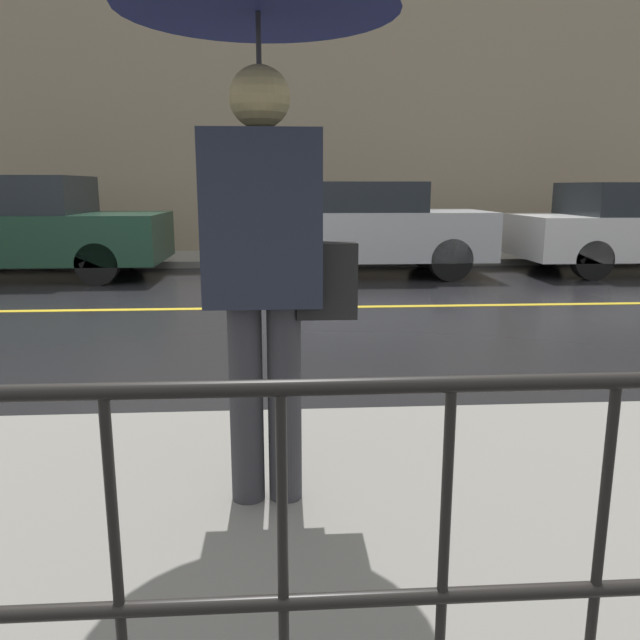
# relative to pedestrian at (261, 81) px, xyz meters

# --- Properties ---
(ground_plane) EXTENTS (80.00, 80.00, 0.00)m
(ground_plane) POSITION_rel_pedestrian_xyz_m (-1.53, 4.84, -1.80)
(ground_plane) COLOR black
(sidewalk_far) EXTENTS (28.00, 1.95, 0.12)m
(sidewalk_far) POSITION_rel_pedestrian_xyz_m (-1.53, 9.59, -1.74)
(sidewalk_far) COLOR gray
(sidewalk_far) RESTS_ON ground_plane
(lane_marking) EXTENTS (25.20, 0.12, 0.01)m
(lane_marking) POSITION_rel_pedestrian_xyz_m (-1.53, 4.84, -1.79)
(lane_marking) COLOR gold
(lane_marking) RESTS_ON ground_plane
(building_storefront) EXTENTS (28.00, 0.30, 6.04)m
(building_storefront) POSITION_rel_pedestrian_xyz_m (-1.53, 10.71, 1.22)
(building_storefront) COLOR gray
(building_storefront) RESTS_ON ground_plane
(pedestrian) EXTENTS (1.04, 1.04, 2.15)m
(pedestrian) POSITION_rel_pedestrian_xyz_m (0.00, 0.00, 0.00)
(pedestrian) COLOR #333338
(pedestrian) RESTS_ON sidewalk_near
(car_dark_green) EXTENTS (4.34, 1.92, 1.57)m
(car_dark_green) POSITION_rel_pedestrian_xyz_m (-3.97, 7.64, -1.01)
(car_dark_green) COLOR #193828
(car_dark_green) RESTS_ON ground_plane
(car_silver) EXTENTS (3.90, 1.80, 1.49)m
(car_silver) POSITION_rel_pedestrian_xyz_m (1.42, 7.64, -1.03)
(car_silver) COLOR #B2B5BA
(car_silver) RESTS_ON ground_plane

